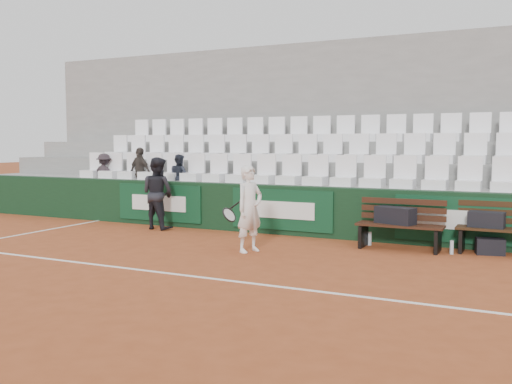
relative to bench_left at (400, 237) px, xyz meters
name	(u,v)px	position (x,y,z in m)	size (l,w,h in m)	color
ground	(186,276)	(-2.29, -3.31, -0.23)	(80.00, 80.00, 0.00)	#994522
court_baseline	(186,275)	(-2.29, -3.31, -0.22)	(18.00, 0.06, 0.01)	white
back_barrier	(296,211)	(-2.23, 0.68, 0.28)	(18.00, 0.34, 1.00)	black
grandstand_tier_front	(305,207)	(-2.29, 1.31, 0.28)	(18.00, 0.95, 1.00)	gray
grandstand_tier_mid	(320,193)	(-2.29, 2.26, 0.50)	(18.00, 0.95, 1.45)	gray
grandstand_tier_back	(333,181)	(-2.29, 3.21, 0.72)	(18.00, 0.95, 1.90)	gray
grandstand_rear_wall	(341,130)	(-2.29, 3.84, 1.98)	(18.00, 0.30, 4.40)	gray
seat_row_front	(302,170)	(-2.29, 1.14, 1.09)	(11.90, 0.44, 0.63)	white
seat_row_mid	(318,148)	(-2.29, 2.09, 1.54)	(11.90, 0.44, 0.63)	white
seat_row_back	(331,128)	(-2.29, 3.04, 1.99)	(11.90, 0.44, 0.63)	white
bench_left	(400,237)	(0.00, 0.00, 0.00)	(1.50, 0.56, 0.45)	#361B10
bench_right	(503,242)	(1.66, 0.27, 0.00)	(1.50, 0.56, 0.45)	#341F0F
sports_bag_left	(395,215)	(-0.09, 0.03, 0.37)	(0.69, 0.30, 0.30)	black
sports_bag_right	(486,220)	(1.39, 0.27, 0.36)	(0.57, 0.27, 0.27)	black
sports_bag_ground	(490,246)	(1.46, 0.23, -0.09)	(0.45, 0.27, 0.27)	black
water_bottle_near	(370,239)	(-0.58, 0.19, -0.10)	(0.07, 0.07, 0.25)	silver
water_bottle_far	(452,247)	(0.88, -0.04, -0.11)	(0.07, 0.07, 0.23)	silver
tennis_player	(249,209)	(-2.29, -1.33, 0.52)	(0.76, 0.64, 1.49)	white
ball_kid	(157,193)	(-5.26, 0.13, 0.56)	(0.76, 0.59, 1.56)	black
spectator_a	(104,157)	(-7.64, 1.19, 1.30)	(0.68, 0.39, 1.05)	#292126
spectator_b	(140,154)	(-6.52, 1.19, 1.38)	(0.71, 0.30, 1.21)	#332E29
spectator_c	(179,158)	(-5.39, 1.19, 1.30)	(0.51, 0.40, 1.06)	#1F242F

